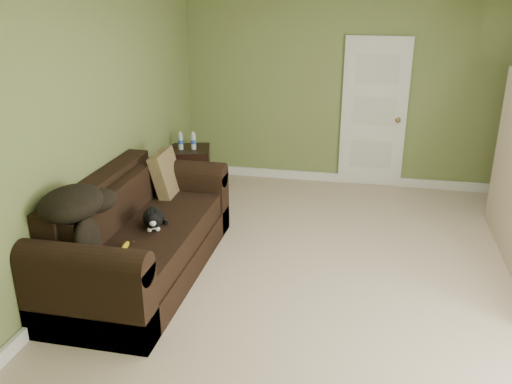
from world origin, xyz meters
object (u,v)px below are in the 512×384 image
at_px(side_table, 190,171).
at_px(banana, 125,246).
at_px(sofa, 138,239).
at_px(cat, 152,218).

relative_size(side_table, banana, 5.08).
distance_m(sofa, banana, 0.54).
distance_m(side_table, banana, 2.65).
height_order(side_table, cat, side_table).
height_order(side_table, banana, side_table).
height_order(sofa, side_table, sofa).
bearing_deg(sofa, side_table, 95.46).
xyz_separation_m(sofa, cat, (0.17, -0.05, 0.25)).
bearing_deg(sofa, banana, -77.48).
bearing_deg(side_table, cat, -80.14).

